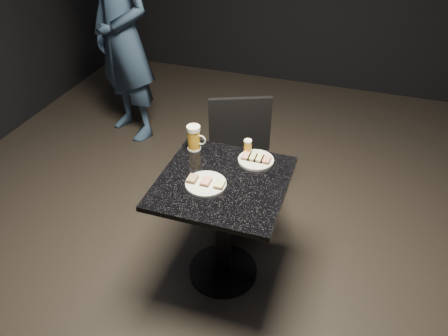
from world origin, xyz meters
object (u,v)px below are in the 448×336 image
Objects in this scene: patron at (123,37)px; chair at (241,156)px; beer_mug at (194,138)px; plate_large at (206,184)px; table at (223,213)px; beer_tumbler at (248,147)px; plate_small at (256,160)px.

chair is at bearing -6.65° from patron.
beer_mug is at bearing -118.03° from chair.
plate_large is at bearing -90.47° from chair.
table is 0.48m from beer_mug.
patron is 1.82m from beer_tumbler.
table is (-0.12, -0.23, -0.25)m from plate_small.
beer_mug is (-0.19, 0.31, 0.07)m from plate_large.
table is 0.60m from chair.
chair is (-0.07, 0.60, -0.01)m from table.
plate_small is at bearing 62.06° from table.
plate_small is (0.20, 0.30, 0.00)m from plate_large.
chair is at bearing 117.80° from plate_small.
plate_large is at bearing -58.75° from beer_mug.
beer_tumbler is at bearing 8.59° from beer_mug.
beer_mug is (-0.38, 0.01, 0.07)m from plate_small.
plate_large is 0.25× the size of chair.
plate_large is at bearing -137.70° from table.
table is 0.41m from beer_tumbler.
patron is 11.77× the size of beer_mug.
patron reaches higher than beer_mug.
beer_tumbler is 0.11× the size of chair.
beer_tumbler is (0.06, 0.29, 0.29)m from table.
table is at bearing -42.65° from beer_mug.
chair is (0.01, 0.67, -0.25)m from plate_large.
chair is (0.19, 0.36, -0.33)m from beer_mug.
beer_tumbler reaches higher than plate_small.
beer_mug reaches higher than beer_tumbler.
patron is at bearing 142.04° from beer_tumbler.
table is at bearing -117.94° from plate_small.
beer_tumbler is (-0.07, 0.05, 0.04)m from plate_small.
table is (0.07, 0.07, -0.25)m from plate_large.
patron is 2.10× the size of chair.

